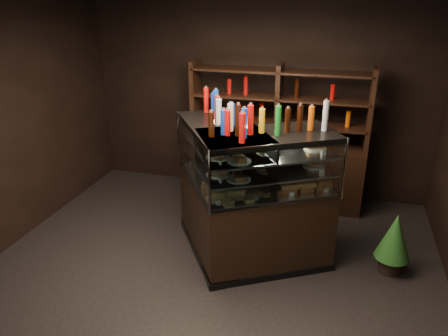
{
  "coord_description": "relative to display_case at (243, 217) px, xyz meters",
  "views": [
    {
      "loc": [
        1.24,
        -3.68,
        2.91
      ],
      "look_at": [
        0.1,
        0.34,
        1.18
      ],
      "focal_mm": 35.0,
      "sensor_mm": 36.0,
      "label": 1
    }
  ],
  "objects": [
    {
      "name": "food_display",
      "position": [
        -0.0,
        -0.01,
        0.62
      ],
      "size": [
        1.57,
        1.18,
        0.48
      ],
      "color": "#C47F46",
      "rests_on": "display_case"
    },
    {
      "name": "back_shelving",
      "position": [
        0.12,
        1.5,
        0.09
      ],
      "size": [
        2.42,
        0.44,
        2.0
      ],
      "rotation": [
        0.0,
        0.0,
        0.01
      ],
      "color": "black",
      "rests_on": "ground"
    },
    {
      "name": "display_case",
      "position": [
        0.0,
        0.0,
        0.0
      ],
      "size": [
        2.0,
        1.59,
        1.56
      ],
      "rotation": [
        0.0,
        0.0,
        -0.23
      ],
      "color": "black",
      "rests_on": "ground"
    },
    {
      "name": "potted_conifer",
      "position": [
        1.63,
        0.15,
        -0.06
      ],
      "size": [
        0.37,
        0.37,
        0.8
      ],
      "rotation": [
        0.0,
        0.0,
        -0.06
      ],
      "color": "black",
      "rests_on": "ground"
    },
    {
      "name": "room_shell",
      "position": [
        -0.27,
        -0.55,
        1.42
      ],
      "size": [
        5.02,
        5.02,
        3.01
      ],
      "color": "black",
      "rests_on": "ground"
    },
    {
      "name": "ground",
      "position": [
        -0.27,
        -0.55,
        -0.52
      ],
      "size": [
        5.0,
        5.0,
        0.0
      ],
      "primitive_type": "plane",
      "color": "black",
      "rests_on": "ground"
    },
    {
      "name": "bottles_top",
      "position": [
        0.0,
        0.0,
        1.17
      ],
      "size": [
        1.4,
        1.04,
        0.3
      ],
      "color": "#0F38B2",
      "rests_on": "display_case"
    }
  ]
}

